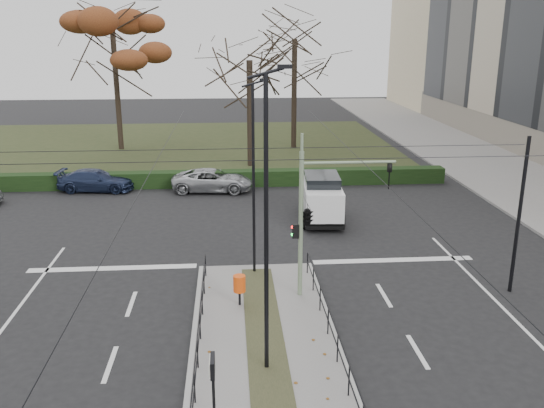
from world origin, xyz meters
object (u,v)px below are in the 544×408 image
Objects in this scene: traffic_light at (310,214)px; bare_tree_center at (295,47)px; parked_car_third at (96,180)px; streetlamp_median_near at (267,225)px; white_van at (321,196)px; rust_tree at (112,28)px; bare_tree_near at (250,68)px; litter_bin at (239,284)px; streetlamp_median_far at (254,178)px; parked_car_fourth at (213,180)px; info_panel at (213,375)px.

bare_tree_center is (2.67, 28.72, 5.05)m from traffic_light.
streetlamp_median_near is at bearing -149.91° from parked_car_third.
traffic_light is 1.16× the size of white_van.
rust_tree reaches higher than white_van.
parked_car_third is 0.39× the size of bare_tree_center.
traffic_light is 9.64m from white_van.
litter_bin is at bearing -93.26° from bare_tree_near.
white_van is 0.40× the size of bare_tree_center.
bare_tree_center is (13.82, 12.76, 7.67)m from parked_car_third.
litter_bin is 30.76m from bare_tree_center.
traffic_light is at bearing -50.42° from streetlamp_median_far.
parked_car_fourth is (-1.32, 16.06, -0.25)m from litter_bin.
streetlamp_median_near is 35.68m from rust_tree.
rust_tree is (-9.99, 26.79, 5.79)m from streetlamp_median_far.
streetlamp_median_far is at bearing 129.58° from traffic_light.
streetlamp_median_near is 26.89m from bare_tree_near.
traffic_light is 3.06m from streetlamp_median_far.
parked_car_fourth is 18.31m from rust_tree.
rust_tree is (-8.56, 36.77, 8.00)m from info_panel.
bare_tree_center reaches higher than traffic_light.
rust_tree is at bearing 35.27° from parked_car_fourth.
parked_car_fourth is at bearing 98.70° from streetlamp_median_far.
streetlamp_median_far is 19.96m from bare_tree_near.
streetlamp_median_near reaches higher than parked_car_fourth.
traffic_light is 8.51m from info_panel.
info_panel is 4.23m from streetlamp_median_near.
rust_tree reaches higher than litter_bin.
traffic_light reaches higher than parked_car_third.
white_van is at bearing 78.10° from traffic_light.
streetlamp_median_near is at bearing -73.49° from rust_tree.
traffic_light reaches higher than info_panel.
white_van reaches higher than info_panel.
litter_bin is 32.41m from rust_tree.
parked_car_third is 0.99× the size of white_van.
info_panel is 24.96m from parked_car_third.
parked_car_fourth is (-0.57, 23.08, -1.17)m from info_panel.
bare_tree_center reaches higher than parked_car_fourth.
white_van is at bearing -92.13° from bare_tree_center.
parked_car_third is at bearing -148.58° from bare_tree_near.
traffic_light is at bearing -95.31° from bare_tree_center.
bare_tree_center reaches higher than streetlamp_median_near.
parked_car_third is 0.94× the size of parked_car_fourth.
litter_bin is 4.36m from streetlamp_median_far.
bare_tree_near reaches higher than streetlamp_median_far.
traffic_light is at bearing 14.67° from litter_bin.
info_panel reaches higher than parked_car_fourth.
parked_car_fourth is 0.39× the size of rust_tree.
info_panel is 0.17× the size of rust_tree.
litter_bin is (-2.57, -0.67, -2.35)m from traffic_light.
rust_tree is 13.04m from bare_tree_near.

